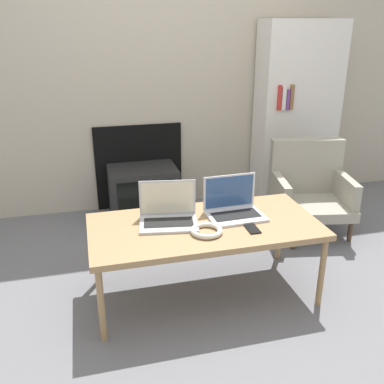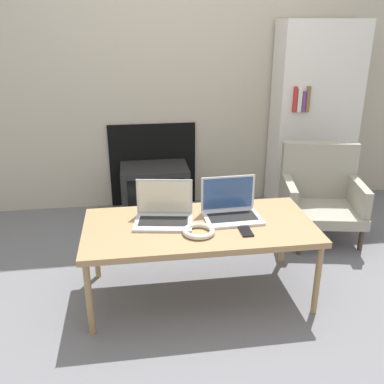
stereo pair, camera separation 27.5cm
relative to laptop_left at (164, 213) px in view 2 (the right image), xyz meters
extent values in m
plane|color=slate|center=(0.20, -0.25, -0.53)|extent=(14.00, 14.00, 0.00)
cube|color=#B7AD99|center=(0.20, 1.44, 0.77)|extent=(7.00, 0.06, 2.60)
cube|color=black|center=(0.01, 1.40, -0.15)|extent=(0.77, 0.03, 0.76)
cube|color=#9E7A51|center=(0.20, -0.08, -0.07)|extent=(1.35, 0.65, 0.04)
cylinder|color=#9E7A51|center=(-0.43, -0.37, -0.31)|extent=(0.04, 0.04, 0.44)
cylinder|color=#9E7A51|center=(0.84, -0.37, -0.31)|extent=(0.04, 0.04, 0.44)
cylinder|color=#9E7A51|center=(-0.43, 0.20, -0.31)|extent=(0.04, 0.04, 0.44)
cylinder|color=#9E7A51|center=(0.84, 0.20, -0.31)|extent=(0.04, 0.04, 0.44)
cube|color=#B2B2B7|center=(-0.01, -0.04, -0.04)|extent=(0.37, 0.30, 0.02)
cube|color=black|center=(-0.01, -0.04, -0.03)|extent=(0.31, 0.18, 0.00)
cube|color=#B2B2B7|center=(0.01, 0.07, 0.07)|extent=(0.34, 0.06, 0.22)
cube|color=beige|center=(0.01, 0.07, 0.07)|extent=(0.31, 0.05, 0.20)
cube|color=silver|center=(0.41, -0.04, -0.04)|extent=(0.35, 0.26, 0.02)
cube|color=black|center=(0.41, -0.04, -0.03)|extent=(0.29, 0.14, 0.00)
cube|color=silver|center=(0.41, 0.08, 0.07)|extent=(0.34, 0.02, 0.22)
cube|color=#2D4C7F|center=(0.41, 0.07, 0.07)|extent=(0.31, 0.02, 0.20)
torus|color=beige|center=(0.18, -0.20, -0.04)|extent=(0.18, 0.18, 0.03)
cube|color=black|center=(0.45, -0.21, -0.05)|extent=(0.06, 0.14, 0.01)
cube|color=black|center=(0.01, 1.19, -0.31)|extent=(0.58, 0.40, 0.43)
cube|color=black|center=(0.01, 0.98, -0.31)|extent=(0.47, 0.01, 0.34)
cube|color=gray|center=(1.24, 0.50, -0.29)|extent=(0.67, 0.62, 0.08)
cube|color=gray|center=(1.28, 0.71, -0.03)|extent=(0.59, 0.21, 0.45)
cube|color=gray|center=(0.99, 0.55, -0.15)|extent=(0.15, 0.47, 0.20)
cube|color=gray|center=(1.50, 0.45, -0.15)|extent=(0.15, 0.47, 0.20)
cylinder|color=#4C3828|center=(1.00, 0.29, -0.43)|extent=(0.04, 0.04, 0.20)
cylinder|color=#4C3828|center=(1.48, 0.29, -0.43)|extent=(0.04, 0.04, 0.20)
cylinder|color=#4C3828|center=(1.00, 0.71, -0.43)|extent=(0.04, 0.04, 0.20)
cylinder|color=#4C3828|center=(1.48, 0.71, -0.43)|extent=(0.04, 0.04, 0.20)
cube|color=silver|center=(1.44, 1.24, 0.28)|extent=(0.73, 0.30, 1.62)
cube|color=#B22D28|center=(1.19, 1.08, 0.46)|extent=(0.03, 0.02, 0.21)
cube|color=silver|center=(1.23, 1.08, 0.45)|extent=(0.04, 0.02, 0.19)
cube|color=#6B387F|center=(1.26, 1.08, 0.44)|extent=(0.03, 0.02, 0.17)
cube|color=brown|center=(1.30, 1.08, 0.46)|extent=(0.03, 0.02, 0.21)
camera|label=1|loc=(-0.44, -2.26, 1.06)|focal=40.00mm
camera|label=2|loc=(-0.17, -2.32, 1.06)|focal=40.00mm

